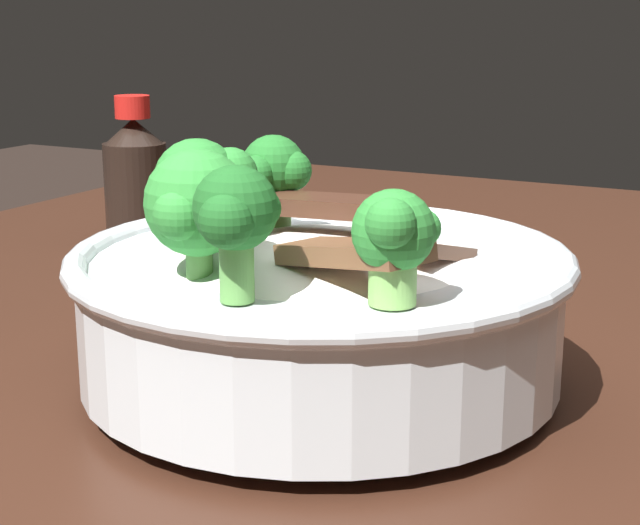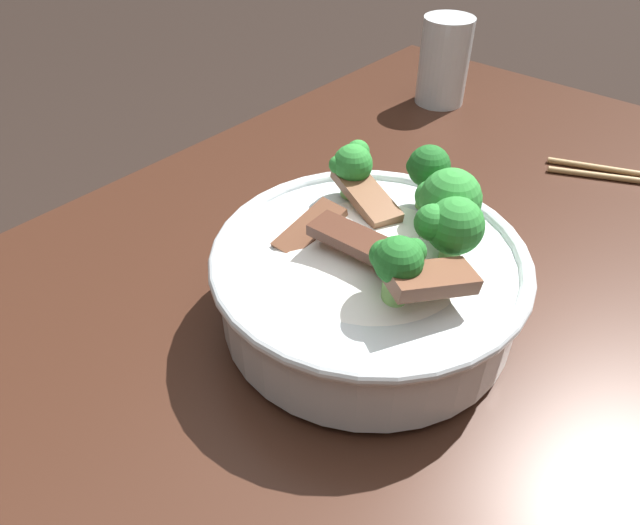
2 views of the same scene
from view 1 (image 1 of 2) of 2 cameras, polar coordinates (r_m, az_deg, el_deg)
The scene contains 2 objects.
rice_bowl at distance 0.48m, azimuth -0.24°, elevation -2.05°, with size 0.25×0.25×0.13m.
soy_sauce_bottle at distance 0.82m, azimuth -10.53°, elevation 4.78°, with size 0.05×0.05×0.12m.
Camera 1 is at (0.44, 0.28, 0.96)m, focal length 55.83 mm.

